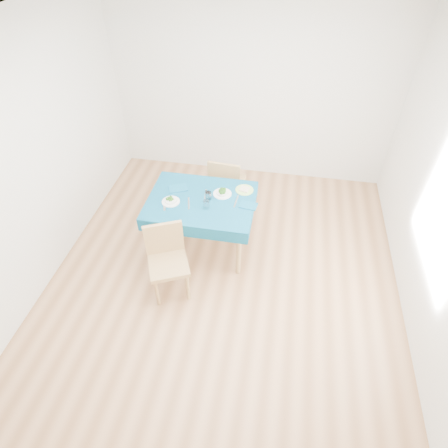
% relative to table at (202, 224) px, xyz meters
% --- Properties ---
extents(room_shell, '(4.02, 4.52, 2.73)m').
position_rel_table_xyz_m(room_shell, '(0.35, -0.46, 0.97)').
color(room_shell, '#90603C').
rests_on(room_shell, ground).
extents(table, '(1.21, 0.92, 0.76)m').
position_rel_table_xyz_m(table, '(0.00, 0.00, 0.00)').
color(table, navy).
rests_on(table, ground).
extents(chair_near, '(0.56, 0.58, 1.04)m').
position_rel_table_xyz_m(chair_near, '(-0.20, -0.74, 0.14)').
color(chair_near, '#A27E4C').
rests_on(chair_near, ground).
extents(chair_far, '(0.46, 0.50, 1.06)m').
position_rel_table_xyz_m(chair_far, '(0.17, 0.83, 0.15)').
color(chair_far, '#A27E4C').
rests_on(chair_far, ground).
extents(bowl_near, '(0.20, 0.20, 0.06)m').
position_rel_table_xyz_m(bowl_near, '(-0.33, -0.10, 0.41)').
color(bowl_near, white).
rests_on(bowl_near, table).
extents(bowl_far, '(0.22, 0.22, 0.07)m').
position_rel_table_xyz_m(bowl_far, '(0.22, 0.14, 0.41)').
color(bowl_far, white).
rests_on(bowl_far, table).
extents(fork_near, '(0.08, 0.19, 0.00)m').
position_rel_table_xyz_m(fork_near, '(-0.38, -0.18, 0.38)').
color(fork_near, silver).
rests_on(fork_near, table).
extents(knife_near, '(0.07, 0.21, 0.00)m').
position_rel_table_xyz_m(knife_near, '(-0.12, -0.09, 0.38)').
color(knife_near, silver).
rests_on(knife_near, table).
extents(fork_far, '(0.04, 0.17, 0.00)m').
position_rel_table_xyz_m(fork_far, '(0.03, 0.10, 0.38)').
color(fork_far, silver).
rests_on(fork_far, table).
extents(knife_far, '(0.03, 0.22, 0.00)m').
position_rel_table_xyz_m(knife_far, '(0.40, 0.04, 0.38)').
color(knife_far, silver).
rests_on(knife_far, table).
extents(napkin_near, '(0.26, 0.23, 0.01)m').
position_rel_table_xyz_m(napkin_near, '(-0.31, 0.15, 0.39)').
color(napkin_near, '#0D5071').
rests_on(napkin_near, table).
extents(napkin_far, '(0.21, 0.16, 0.01)m').
position_rel_table_xyz_m(napkin_far, '(0.55, -0.01, 0.38)').
color(napkin_far, '#0D5071').
rests_on(napkin_far, table).
extents(tumbler_center, '(0.07, 0.07, 0.09)m').
position_rel_table_xyz_m(tumbler_center, '(0.08, 0.03, 0.42)').
color(tumbler_center, white).
rests_on(tumbler_center, table).
extents(tumbler_side, '(0.07, 0.07, 0.09)m').
position_rel_table_xyz_m(tumbler_side, '(0.09, -0.13, 0.42)').
color(tumbler_side, white).
rests_on(tumbler_side, table).
extents(side_plate, '(0.21, 0.21, 0.01)m').
position_rel_table_xyz_m(side_plate, '(0.47, 0.26, 0.38)').
color(side_plate, '#AEE36F').
rests_on(side_plate, table).
extents(bread_slice, '(0.13, 0.13, 0.02)m').
position_rel_table_xyz_m(bread_slice, '(0.47, 0.26, 0.40)').
color(bread_slice, beige).
rests_on(bread_slice, side_plate).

